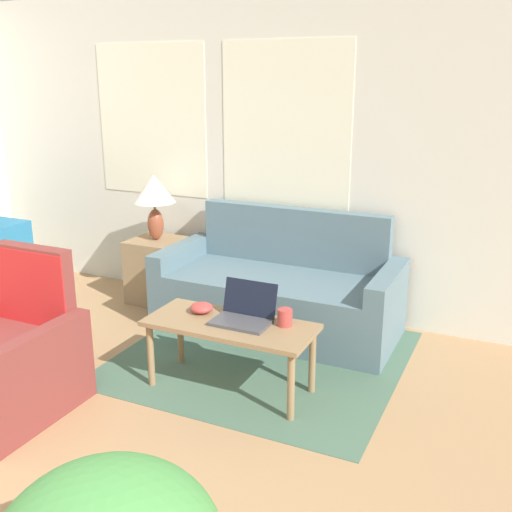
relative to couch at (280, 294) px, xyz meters
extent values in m
cube|color=silver|center=(-0.70, 0.43, 1.02)|extent=(6.09, 0.05, 2.60)
cube|color=white|center=(-1.42, 0.40, 1.27)|extent=(1.10, 0.01, 1.30)
cube|color=white|center=(-0.14, 0.40, 1.27)|extent=(1.10, 0.01, 1.30)
cube|color=#476651|center=(0.10, -0.55, -0.28)|extent=(1.92, 1.81, 0.01)
cube|color=slate|center=(0.00, -0.07, -0.06)|extent=(1.57, 0.82, 0.45)
cube|color=slate|center=(0.00, 0.28, 0.18)|extent=(1.57, 0.12, 0.92)
cube|color=slate|center=(-0.86, -0.07, 0.02)|extent=(0.14, 0.82, 0.60)
cube|color=slate|center=(0.86, -0.07, 0.02)|extent=(0.14, 0.82, 0.60)
cube|color=brown|center=(-1.01, -1.85, -0.06)|extent=(0.54, 0.78, 0.45)
cube|color=brown|center=(-1.01, -1.51, 0.19)|extent=(0.54, 0.10, 0.94)
cube|color=brown|center=(-0.69, -1.85, 0.00)|extent=(0.10, 0.78, 0.57)
cube|color=red|center=(-1.01, -1.56, 0.30)|extent=(0.56, 0.01, 0.67)
cube|color=#937551|center=(-1.22, 0.10, 0.00)|extent=(0.44, 0.44, 0.56)
ellipsoid|color=brown|center=(-1.22, 0.10, 0.41)|extent=(0.14, 0.14, 0.27)
cylinder|color=tan|center=(-1.22, 0.10, 0.58)|extent=(0.02, 0.02, 0.06)
cone|color=white|center=(-1.22, 0.10, 0.73)|extent=(0.36, 0.36, 0.24)
cube|color=#8E704C|center=(0.10, -1.04, 0.16)|extent=(1.07, 0.46, 0.03)
cylinder|color=#8E704C|center=(-0.38, -1.22, -0.07)|extent=(0.04, 0.04, 0.43)
cylinder|color=#8E704C|center=(0.58, -1.22, -0.07)|extent=(0.04, 0.04, 0.43)
cylinder|color=#8E704C|center=(-0.38, -0.86, -0.07)|extent=(0.04, 0.04, 0.43)
cylinder|color=#8E704C|center=(0.58, -0.86, -0.07)|extent=(0.04, 0.04, 0.43)
cube|color=#47474C|center=(0.17, -1.03, 0.18)|extent=(0.36, 0.22, 0.02)
cube|color=black|center=(0.17, -0.89, 0.30)|extent=(0.36, 0.07, 0.22)
cylinder|color=#B23D38|center=(0.42, -0.94, 0.23)|extent=(0.09, 0.09, 0.11)
ellipsoid|color=#B23D38|center=(-0.15, -0.97, 0.21)|extent=(0.15, 0.15, 0.07)
camera|label=1|loc=(1.70, -4.09, 1.64)|focal=42.00mm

